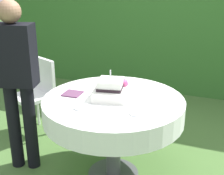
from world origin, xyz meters
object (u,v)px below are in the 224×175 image
wedding_cake (111,90)px  standing_person (17,77)px  napkin_stack (72,94)px  serving_plate_far (150,85)px  serving_plate_near (145,92)px  serving_plate_left (137,113)px  garden_chair (37,89)px  serving_plate_right (82,107)px  cake_table (113,110)px

wedding_cake → standing_person: size_ratio=0.21×
wedding_cake → napkin_stack: bearing=-172.7°
wedding_cake → serving_plate_far: bearing=61.3°
serving_plate_near → napkin_stack: 0.65m
serving_plate_near → standing_person: 1.16m
serving_plate_left → garden_chair: garden_chair is taller
serving_plate_right → wedding_cake: bearing=63.2°
serving_plate_far → standing_person: standing_person is taller
standing_person → wedding_cake: bearing=12.1°
serving_plate_right → serving_plate_near: bearing=52.7°
serving_plate_far → napkin_stack: 0.76m
serving_plate_near → standing_person: bearing=-159.7°
serving_plate_far → garden_chair: 1.37m
serving_plate_left → napkin_stack: 0.68m
serving_plate_right → napkin_stack: same height
serving_plate_near → serving_plate_left: same height
cake_table → napkin_stack: bearing=-174.0°
wedding_cake → standing_person: standing_person is taller
serving_plate_far → standing_person: 1.24m
napkin_stack → standing_person: standing_person is taller
wedding_cake → serving_plate_right: size_ratio=2.44×
wedding_cake → serving_plate_left: (0.30, -0.23, -0.07)m
cake_table → napkin_stack: napkin_stack is taller
serving_plate_right → napkin_stack: bearing=131.7°
cake_table → serving_plate_near: (0.22, 0.23, 0.11)m
cake_table → serving_plate_right: serving_plate_right is taller
serving_plate_near → serving_plate_left: (0.06, -0.45, 0.00)m
serving_plate_right → standing_person: (-0.70, 0.10, 0.14)m
napkin_stack → cake_table: bearing=6.0°
cake_table → garden_chair: (-1.13, 0.49, -0.13)m
serving_plate_near → serving_plate_far: 0.21m
serving_plate_right → standing_person: 0.72m
wedding_cake → standing_person: 0.86m
cake_table → serving_plate_far: 0.50m
serving_plate_right → napkin_stack: (-0.21, 0.24, 0.00)m
serving_plate_far → serving_plate_left: 0.67m
serving_plate_left → standing_person: 1.15m
serving_plate_near → cake_table: bearing=-133.6°
serving_plate_near → serving_plate_left: 0.46m
serving_plate_left → standing_person: bearing=177.3°
serving_plate_left → standing_person: standing_person is taller
serving_plate_near → serving_plate_right: same height
cake_table → serving_plate_near: 0.33m
cake_table → serving_plate_left: (0.28, -0.23, 0.11)m
cake_table → serving_plate_left: 0.38m
serving_plate_near → serving_plate_far: bearing=91.3°
garden_chair → standing_person: (0.27, -0.66, 0.39)m
serving_plate_near → napkin_stack: bearing=-155.9°
cake_table → standing_person: standing_person is taller
serving_plate_near → serving_plate_far: size_ratio=1.04×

